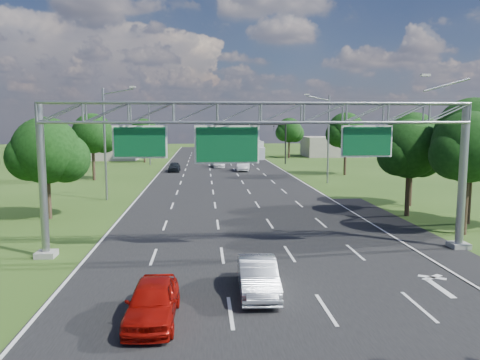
{
  "coord_description": "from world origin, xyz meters",
  "views": [
    {
      "loc": [
        -2.74,
        -12.52,
        7.03
      ],
      "look_at": [
        -0.57,
        15.16,
        3.57
      ],
      "focal_mm": 35.0,
      "sensor_mm": 36.0,
      "label": 1
    }
  ],
  "objects": [
    {
      "name": "silver_sedan",
      "position": [
        -0.56,
        5.93,
        0.72
      ],
      "size": [
        1.65,
        4.42,
        1.44
      ],
      "primitive_type": "imported",
      "rotation": [
        0.0,
        0.0,
        -0.03
      ],
      "color": "#A2A8AE",
      "rests_on": "ground"
    },
    {
      "name": "road",
      "position": [
        0.0,
        30.0,
        0.0
      ],
      "size": [
        18.0,
        180.0,
        0.02
      ],
      "primitive_type": "cube",
      "color": "black",
      "rests_on": "ground"
    },
    {
      "name": "tree_verge_lc",
      "position": [
        -12.92,
        70.04,
        4.98
      ],
      "size": [
        5.76,
        4.8,
        7.62
      ],
      "color": "#2D2116",
      "rests_on": "ground"
    },
    {
      "name": "tree_cluster_right",
      "position": [
        14.8,
        19.19,
        5.31
      ],
      "size": [
        9.91,
        14.6,
        8.68
      ],
      "color": "#2D2116",
      "rests_on": "ground"
    },
    {
      "name": "red_coupe",
      "position": [
        -4.59,
        3.49,
        0.73
      ],
      "size": [
        1.83,
        4.35,
        1.47
      ],
      "primitive_type": "imported",
      "rotation": [
        0.0,
        0.0,
        -0.02
      ],
      "color": "#950C06",
      "rests_on": "ground"
    },
    {
      "name": "sign_gantry",
      "position": [
        0.33,
        12.0,
        6.89
      ],
      "size": [
        23.5,
        1.0,
        9.56
      ],
      "color": "gray",
      "rests_on": "ground"
    },
    {
      "name": "car_queue_a",
      "position": [
        -0.53,
        59.83,
        0.61
      ],
      "size": [
        2.26,
        4.42,
        1.23
      ],
      "primitive_type": "imported",
      "rotation": [
        0.0,
        0.0,
        0.13
      ],
      "color": "white",
      "rests_on": "ground"
    },
    {
      "name": "box_truck",
      "position": [
        7.42,
        77.83,
        1.59
      ],
      "size": [
        2.69,
        8.79,
        3.32
      ],
      "rotation": [
        0.0,
        0.0,
        0.01
      ],
      "color": "silver",
      "rests_on": "ground"
    },
    {
      "name": "tree_verge_rd",
      "position": [
        16.08,
        48.04,
        5.63
      ],
      "size": [
        5.76,
        4.8,
        8.28
      ],
      "color": "#2D2116",
      "rests_on": "ground"
    },
    {
      "name": "tree_verge_re",
      "position": [
        14.08,
        78.04,
        5.2
      ],
      "size": [
        5.76,
        4.8,
        7.84
      ],
      "color": "#2D2116",
      "rests_on": "ground"
    },
    {
      "name": "streetlight_l_near",
      "position": [
        -11.3,
        30.0,
        5.58
      ],
      "size": [
        2.97,
        0.22,
        10.16
      ],
      "color": "gray",
      "rests_on": "ground"
    },
    {
      "name": "road_flare",
      "position": [
        10.2,
        14.0,
        0.0
      ],
      "size": [
        3.0,
        30.0,
        0.02
      ],
      "primitive_type": "cube",
      "color": "black",
      "rests_on": "ground"
    },
    {
      "name": "ground",
      "position": [
        0.0,
        30.0,
        0.0
      ],
      "size": [
        220.0,
        220.0,
        0.0
      ],
      "primitive_type": "plane",
      "color": "#284514",
      "rests_on": "ground"
    },
    {
      "name": "building_right",
      "position": [
        24.0,
        82.0,
        2.0
      ],
      "size": [
        12.0,
        9.0,
        4.0
      ],
      "primitive_type": "cube",
      "color": "gray",
      "rests_on": "ground"
    },
    {
      "name": "car_queue_d",
      "position": [
        3.0,
        54.41,
        0.78
      ],
      "size": [
        2.27,
        4.93,
        1.56
      ],
      "primitive_type": "imported",
      "rotation": [
        0.0,
        0.0,
        -0.13
      ],
      "color": "#BCBCBC",
      "rests_on": "ground"
    },
    {
      "name": "car_queue_b",
      "position": [
        0.35,
        69.29,
        0.61
      ],
      "size": [
        2.24,
        4.49,
        1.22
      ],
      "primitive_type": "imported",
      "rotation": [
        0.0,
        0.0,
        -0.05
      ],
      "color": "black",
      "rests_on": "ground"
    },
    {
      "name": "tree_verge_lb",
      "position": [
        -15.92,
        45.04,
        5.41
      ],
      "size": [
        5.76,
        4.8,
        8.06
      ],
      "color": "#2D2116",
      "rests_on": "ground"
    },
    {
      "name": "tree_verge_la",
      "position": [
        -13.92,
        22.04,
        4.76
      ],
      "size": [
        5.76,
        4.8,
        7.4
      ],
      "color": "#2D2116",
      "rests_on": "ground"
    },
    {
      "name": "building_left",
      "position": [
        -22.0,
        78.0,
        2.5
      ],
      "size": [
        14.0,
        10.0,
        5.0
      ],
      "primitive_type": "cube",
      "color": "gray",
      "rests_on": "ground"
    },
    {
      "name": "car_queue_c",
      "position": [
        -6.88,
        54.09,
        0.68
      ],
      "size": [
        1.65,
        4.02,
        1.36
      ],
      "primitive_type": "imported",
      "rotation": [
        0.0,
        0.0,
        -0.01
      ],
      "color": "black",
      "rests_on": "ground"
    },
    {
      "name": "traffic_signal",
      "position": [
        7.48,
        65.0,
        5.17
      ],
      "size": [
        12.21,
        0.24,
        7.0
      ],
      "color": "black",
      "rests_on": "ground"
    },
    {
      "name": "streetlight_r_mid",
      "position": [
        11.3,
        40.0,
        5.58
      ],
      "size": [
        2.97,
        0.22,
        10.16
      ],
      "color": "gray",
      "rests_on": "ground"
    },
    {
      "name": "streetlight_l_far",
      "position": [
        -11.3,
        65.0,
        5.58
      ],
      "size": [
        2.97,
        0.22,
        10.16
      ],
      "color": "gray",
      "rests_on": "ground"
    }
  ]
}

